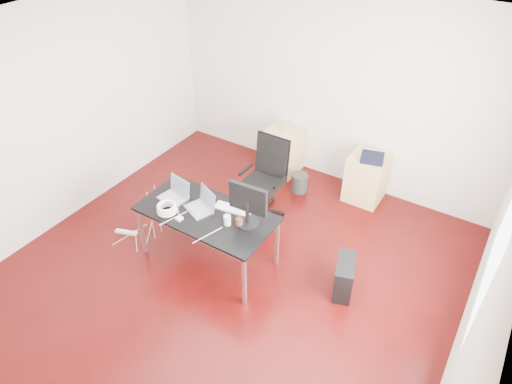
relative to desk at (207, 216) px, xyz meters
The scene contains 18 objects.
room_shell 0.83m from the desk, ahead, with size 5.00×5.00×5.00m.
desk is the anchor object (origin of this frame).
office_chair 1.20m from the desk, 86.33° to the left, with size 0.49×0.51×1.08m.
filing_cabinet_left 2.22m from the desk, 95.61° to the left, with size 0.50×0.50×0.70m, color tan.
filing_cabinet_right 2.48m from the desk, 62.41° to the left, with size 0.50×0.50×0.70m, color tan.
pc_tower 1.71m from the desk, 14.25° to the left, with size 0.20×0.45×0.44m, color black.
wastebasket 1.93m from the desk, 81.60° to the left, with size 0.24×0.24×0.28m, color black.
power_strip 1.40m from the desk, 169.19° to the right, with size 0.30×0.06×0.04m, color white.
laptop_left 0.49m from the desk, behind, with size 0.37×0.30×0.23m.
laptop_right 0.14m from the desk, 158.61° to the left, with size 0.40×0.36×0.23m.
monitor 0.62m from the desk, 12.08° to the left, with size 0.45×0.26×0.51m.
keyboard 0.32m from the desk, 41.51° to the left, with size 0.44×0.14×0.02m, color white.
cup_white 0.35m from the desk, ahead, with size 0.08×0.08×0.12m, color white.
cup_brown 0.46m from the desk, ahead, with size 0.08×0.08×0.10m, color #562F1D.
cable_coil 0.46m from the desk, 148.60° to the right, with size 0.24×0.24×0.11m.
power_adapter 0.32m from the desk, 125.18° to the right, with size 0.07×0.07×0.03m, color white.
speaker 2.20m from the desk, 94.26° to the left, with size 0.09×0.08×0.18m, color #9E9E9E.
navy_garment 2.42m from the desk, 60.40° to the left, with size 0.30×0.24×0.09m, color black.
Camera 1 is at (2.29, -3.06, 4.06)m, focal length 32.00 mm.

